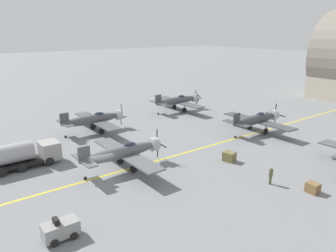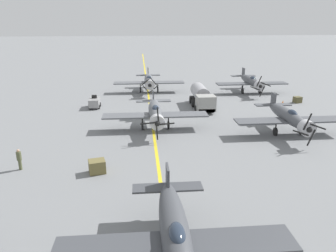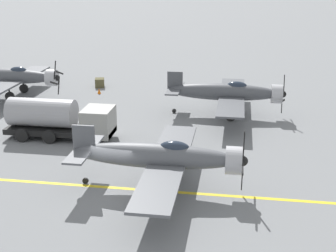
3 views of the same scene
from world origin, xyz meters
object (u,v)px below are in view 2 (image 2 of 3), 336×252
airplane_near_center (149,80)px  airplane_mid_left (289,117)px  airplane_far_center (175,235)px  supply_crate_outboard (97,166)px  ground_crew_walking (19,159)px  fuel_tanker (202,97)px  airplane_mid_center (155,112)px  traffic_cone (283,102)px  airplane_near_left (251,81)px  supply_crate_by_tanker (297,100)px  tow_tractor (94,102)px

airplane_near_center → airplane_mid_left: airplane_mid_left is taller
airplane_far_center → supply_crate_outboard: bearing=-56.1°
airplane_near_center → airplane_far_center: airplane_far_center is taller
airplane_far_center → ground_crew_walking: 17.39m
airplane_near_center → fuel_tanker: 13.18m
airplane_mid_center → supply_crate_outboard: 12.40m
fuel_tanker → traffic_cone: size_ratio=14.55×
airplane_mid_center → fuel_tanker: airplane_mid_center is taller
airplane_near_left → airplane_mid_center: size_ratio=1.00×
airplane_near_center → traffic_cone: size_ratio=21.82×
airplane_near_left → airplane_near_center: bearing=-23.3°
supply_crate_by_tanker → tow_tractor: bearing=0.6°
airplane_far_center → supply_crate_by_tanker: (-22.33, -32.85, -1.56)m
airplane_near_left → airplane_far_center: (17.37, 40.02, 0.00)m
airplane_mid_center → supply_crate_by_tanker: 24.51m
airplane_far_center → airplane_mid_center: same height
airplane_mid_left → supply_crate_by_tanker: airplane_mid_left is taller
airplane_near_center → airplane_far_center: (0.06, 42.36, 0.00)m
airplane_mid_left → supply_crate_by_tanker: (-7.70, -13.55, -1.56)m
airplane_near_left → airplane_far_center: bearing=50.9°
airplane_far_center → tow_tractor: size_ratio=4.62×
airplane_near_center → tow_tractor: airplane_near_center is taller
airplane_near_left → tow_tractor: size_ratio=4.62×
tow_tractor → supply_crate_outboard: bearing=97.6°
airplane_far_center → fuel_tanker: 32.14m
ground_crew_walking → supply_crate_by_tanker: ground_crew_walking is taller
airplane_near_left → fuel_tanker: size_ratio=1.50×
fuel_tanker → traffic_cone: 12.60m
airplane_near_left → airplane_mid_left: bearing=66.9°
tow_tractor → supply_crate_by_tanker: size_ratio=2.37×
airplane_near_left → supply_crate_outboard: bearing=35.9°
supply_crate_by_tanker → airplane_near_left: bearing=-55.3°
airplane_far_center → ground_crew_walking: (11.88, -12.65, -1.00)m
supply_crate_by_tanker → traffic_cone: supply_crate_by_tanker is taller
supply_crate_by_tanker → airplane_near_center: bearing=-23.1°
airplane_near_center → airplane_mid_left: bearing=131.6°
airplane_near_center → fuel_tanker: (-7.17, 11.05, -0.50)m
airplane_near_left → airplane_far_center: size_ratio=1.00×
airplane_near_center → airplane_near_left: (-17.31, 2.34, 0.00)m
tow_tractor → airplane_far_center: bearing=103.9°
fuel_tanker → supply_crate_outboard: fuel_tanker is taller
airplane_mid_center → fuel_tanker: (-7.09, -8.76, -0.50)m
airplane_mid_center → fuel_tanker: bearing=-124.9°
supply_crate_outboard → traffic_cone: 32.44m
airplane_near_left → fuel_tanker: (10.15, 8.71, -0.50)m
fuel_tanker → supply_crate_outboard: bearing=57.7°
airplane_near_center → airplane_mid_center: airplane_mid_center is taller
tow_tractor → supply_crate_by_tanker: (-30.41, -0.30, -0.33)m
tow_tractor → fuel_tanker: bearing=175.4°
fuel_tanker → tow_tractor: fuel_tanker is taller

